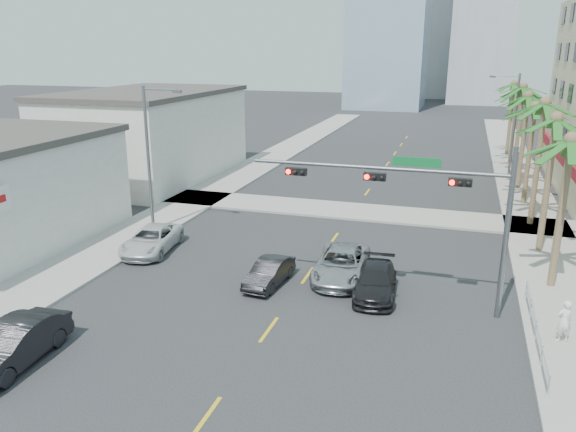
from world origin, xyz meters
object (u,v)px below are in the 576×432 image
Objects in this scene: traffic_signal_mast at (429,198)px; car_lane_center at (341,264)px; car_lane_right at (376,281)px; car_lane_left at (269,273)px; car_parked_mid at (14,345)px; pedestrian at (564,321)px; car_parked_far at (152,240)px.

car_lane_center is at bearing 151.19° from traffic_signal_mast.
traffic_signal_mast is 4.96m from car_lane_right.
traffic_signal_mast is at bearing 1.84° from car_lane_left.
traffic_signal_mast is 2.33× the size of car_parked_mid.
car_lane_right is at bearing 37.49° from car_parked_mid.
car_lane_center is at bearing -46.56° from pedestrian.
car_lane_right is 8.06m from pedestrian.
car_parked_far is at bearing 169.46° from traffic_signal_mast.
car_lane_center is (-4.11, 2.26, -4.32)m from traffic_signal_mast.
car_parked_mid is at bearing -3.00° from pedestrian.
car_lane_right is (13.03, -2.04, -0.03)m from car_parked_far.
car_lane_center is 10.40m from pedestrian.
car_lane_right is at bearing 9.20° from car_lane_left.
car_parked_far is at bearing 168.07° from car_lane_left.
car_parked_mid is at bearing -118.97° from car_lane_left.
car_lane_right is (1.96, -1.48, -0.08)m from car_lane_center.
traffic_signal_mast is at bearing 30.56° from car_parked_mid.
car_lane_center is at bearing -10.47° from car_parked_far.
car_lane_center is at bearing 46.71° from car_parked_mid.
car_parked_mid is 15.29m from car_lane_right.
traffic_signal_mast is 16.05m from car_parked_far.
car_parked_far is 1.33× the size of car_lane_left.
traffic_signal_mast is 6.38m from car_lane_center.
traffic_signal_mast reaches higher than car_lane_left.
car_lane_left is at bearing 52.83° from car_parked_mid.
traffic_signal_mast reaches higher than car_parked_far.
car_lane_right is 2.65× the size of pedestrian.
car_parked_far is 1.09× the size of car_lane_right.
car_parked_far is at bearing -36.53° from pedestrian.
pedestrian is at bearing -19.86° from car_parked_far.
car_parked_far is at bearing 93.64° from car_parked_mid.
traffic_signal_mast is at bearing -41.29° from pedestrian.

